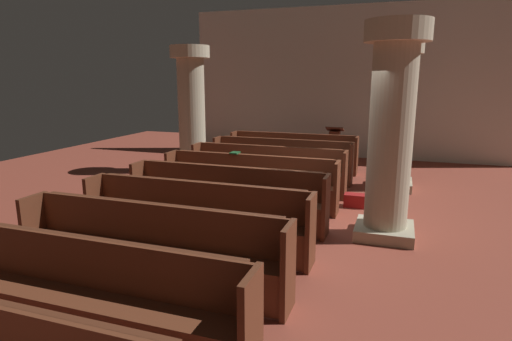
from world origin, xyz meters
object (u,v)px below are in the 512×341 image
(pew_row_1, at_px, (281,158))
(pillar_far_side, at_px, (192,107))
(hymn_book, at_px, (235,153))
(pew_row_5, at_px, (195,216))
(pew_row_0, at_px, (293,151))
(lectern, at_px, (334,149))
(pew_row_2, at_px, (267,168))
(pew_row_3, at_px, (249,180))
(pew_row_4, at_px, (226,195))
(pillar_aisle_side, at_px, (395,113))
(pew_row_7, at_px, (79,292))
(pillar_aisle_rear, at_px, (391,129))
(pew_row_6, at_px, (150,245))
(kneeler_box_red, at_px, (355,201))

(pew_row_1, height_order, pillar_far_side, pillar_far_side)
(pew_row_1, relative_size, hymn_book, 15.30)
(pew_row_5, bearing_deg, pew_row_0, 90.00)
(pew_row_1, height_order, lectern, lectern)
(lectern, bearing_deg, pew_row_1, -112.10)
(pew_row_2, bearing_deg, pew_row_3, -90.00)
(pew_row_4, xyz_separation_m, pillar_aisle_side, (2.51, 3.45, 1.15))
(pew_row_4, distance_m, pew_row_5, 1.13)
(hymn_book, bearing_deg, pillar_far_side, 132.61)
(pillar_far_side, distance_m, hymn_book, 3.17)
(pew_row_0, height_order, lectern, lectern)
(pew_row_0, height_order, pew_row_7, same)
(pillar_far_side, xyz_separation_m, lectern, (3.38, 2.06, -1.21))
(pew_row_7, relative_size, hymn_book, 15.30)
(pew_row_2, relative_size, pillar_far_side, 1.05)
(pew_row_2, xyz_separation_m, pillar_far_side, (-2.46, 1.34, 1.15))
(pew_row_7, bearing_deg, pew_row_4, 90.00)
(pew_row_3, xyz_separation_m, pillar_aisle_rear, (2.51, -0.82, 1.15))
(pillar_aisle_rear, bearing_deg, pew_row_7, -124.19)
(pew_row_4, xyz_separation_m, pew_row_6, (0.00, -2.26, 0.00))
(pew_row_0, xyz_separation_m, pillar_aisle_rear, (2.51, -4.21, 1.15))
(pew_row_0, relative_size, pillar_aisle_side, 1.05)
(hymn_book, distance_m, kneeler_box_red, 2.47)
(pew_row_2, distance_m, pew_row_3, 1.13)
(pillar_aisle_rear, bearing_deg, pew_row_0, 120.83)
(kneeler_box_red, bearing_deg, pew_row_4, -138.17)
(pillar_aisle_rear, bearing_deg, pillar_far_side, 146.54)
(pillar_aisle_side, distance_m, hymn_book, 3.64)
(pew_row_6, distance_m, pillar_far_side, 6.45)
(pillar_aisle_side, bearing_deg, pillar_aisle_rear, -90.00)
(pew_row_3, xyz_separation_m, hymn_book, (-0.36, 0.19, 0.46))
(pew_row_5, xyz_separation_m, pillar_aisle_rear, (2.51, 1.44, 1.15))
(pillar_aisle_side, bearing_deg, pew_row_1, -178.69)
(pew_row_1, distance_m, pew_row_6, 5.65)
(pew_row_1, xyz_separation_m, pew_row_2, (0.00, -1.13, 0.00))
(pillar_aisle_side, xyz_separation_m, pillar_far_side, (-4.97, 0.15, 0.00))
(pillar_far_side, bearing_deg, pillar_aisle_side, -1.73)
(pew_row_1, height_order, pew_row_4, same)
(pillar_aisle_side, xyz_separation_m, hymn_book, (-2.88, -2.13, -0.68))
(pew_row_6, relative_size, pillar_aisle_rear, 1.05)
(pew_row_6, relative_size, kneeler_box_red, 8.51)
(pillar_far_side, height_order, kneeler_box_red, pillar_far_side)
(pew_row_4, bearing_deg, kneeler_box_red, 41.83)
(pew_row_3, relative_size, pew_row_6, 1.00)
(lectern, bearing_deg, pew_row_2, -105.16)
(pew_row_1, distance_m, pillar_far_side, 2.72)
(pew_row_3, height_order, pillar_aisle_side, pillar_aisle_side)
(pew_row_5, bearing_deg, pillar_aisle_side, 61.23)
(pew_row_1, height_order, pew_row_2, same)
(pew_row_0, distance_m, hymn_book, 3.26)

